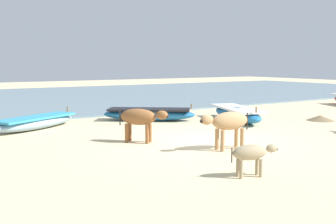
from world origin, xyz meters
name	(u,v)px	position (x,y,z in m)	size (l,w,h in m)	color
ground	(208,142)	(0.00, 0.00, 0.00)	(80.00, 80.00, 0.00)	beige
sea_water	(47,98)	(0.00, 16.51, 0.04)	(60.00, 20.00, 0.08)	slate
fishing_boat_1	(237,113)	(3.52, 2.69, 0.29)	(2.18, 3.78, 0.72)	#1E669E
fishing_boat_3	(149,114)	(0.65, 4.55, 0.26)	(3.46, 2.93, 0.68)	#1E669E
fishing_boat_4	(36,122)	(-3.60, 4.88, 0.24)	(3.36, 2.40, 0.63)	#8CA5B7
cow_adult_brown	(140,118)	(-1.69, 0.96, 0.69)	(1.16, 1.28, 0.96)	brown
calf_near_dun	(251,154)	(-1.47, -3.25, 0.47)	(0.99, 0.49, 0.65)	tan
cow_second_adult_tan	(228,122)	(-0.20, -1.09, 0.71)	(1.53, 0.50, 0.99)	tan
debris_pile_0	(320,118)	(6.33, 0.97, 0.10)	(1.05, 1.05, 0.21)	#7A6647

